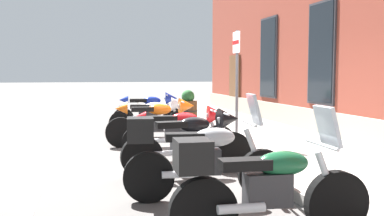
{
  "coord_description": "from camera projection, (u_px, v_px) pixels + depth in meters",
  "views": [
    {
      "loc": [
        8.11,
        -2.53,
        1.62
      ],
      "look_at": [
        -0.97,
        -0.32,
        0.87
      ],
      "focal_mm": 40.95,
      "sensor_mm": 36.0,
      "label": 1
    }
  ],
  "objects": [
    {
      "name": "motorcycle_silver_touring",
      "position": [
        198.0,
        157.0,
        5.51
      ],
      "size": [
        0.67,
        2.1,
        1.36
      ],
      "color": "black",
      "rests_on": "ground_plane"
    },
    {
      "name": "lane_stripe",
      "position": [
        48.0,
        163.0,
        7.82
      ],
      "size": [
        28.26,
        0.12,
        0.01
      ],
      "primitive_type": "cube",
      "color": "silver",
      "rests_on": "ground_plane"
    },
    {
      "name": "motorcycle_white_sport",
      "position": [
        154.0,
        115.0,
        11.16
      ],
      "size": [
        0.66,
        2.13,
        1.0
      ],
      "color": "black",
      "rests_on": "ground_plane"
    },
    {
      "name": "barrel_planter",
      "position": [
        188.0,
        107.0,
        13.61
      ],
      "size": [
        0.6,
        0.6,
        0.94
      ],
      "color": "brown",
      "rests_on": "sidewalk"
    },
    {
      "name": "sidewalk",
      "position": [
        292.0,
        149.0,
        8.94
      ],
      "size": [
        28.26,
        3.11,
        0.15
      ],
      "primitive_type": "cube",
      "color": "gray",
      "rests_on": "ground_plane"
    },
    {
      "name": "motorcycle_black_sport",
      "position": [
        193.0,
        139.0,
        6.97
      ],
      "size": [
        0.62,
        2.15,
        1.05
      ],
      "color": "black",
      "rests_on": "ground_plane"
    },
    {
      "name": "ground_plane",
      "position": [
        219.0,
        156.0,
        8.58
      ],
      "size": [
        140.0,
        140.0,
        0.0
      ],
      "primitive_type": "plane",
      "color": "#565451"
    },
    {
      "name": "motorcycle_orange_sport",
      "position": [
        159.0,
        120.0,
        9.63
      ],
      "size": [
        0.62,
        2.17,
        1.07
      ],
      "color": "black",
      "rests_on": "ground_plane"
    },
    {
      "name": "motorcycle_blue_sport",
      "position": [
        151.0,
        109.0,
        12.58
      ],
      "size": [
        0.64,
        2.04,
        1.07
      ],
      "color": "black",
      "rests_on": "ground_plane"
    },
    {
      "name": "motorcycle_red_sport",
      "position": [
        184.0,
        129.0,
        8.31
      ],
      "size": [
        0.62,
        2.16,
        1.0
      ],
      "color": "black",
      "rests_on": "ground_plane"
    },
    {
      "name": "motorcycle_green_touring",
      "position": [
        262.0,
        186.0,
        4.16
      ],
      "size": [
        0.62,
        2.02,
        1.3
      ],
      "color": "black",
      "rests_on": "ground_plane"
    },
    {
      "name": "parking_sign",
      "position": [
        237.0,
        70.0,
        9.2
      ],
      "size": [
        0.36,
        0.07,
        2.36
      ],
      "color": "#4C4C51",
      "rests_on": "sidewalk"
    }
  ]
}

